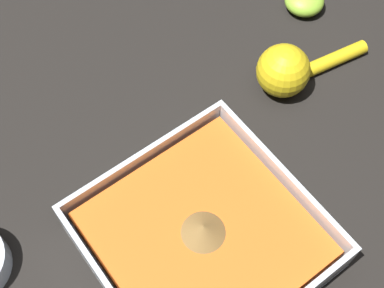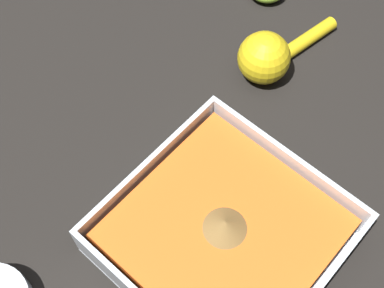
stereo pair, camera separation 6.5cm
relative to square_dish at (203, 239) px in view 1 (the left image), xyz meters
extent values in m
plane|color=black|center=(-0.02, -0.05, -0.02)|extent=(4.00, 4.00, 0.00)
cube|color=silver|center=(0.00, 0.00, -0.02)|extent=(0.23, 0.23, 0.01)
cube|color=silver|center=(0.00, -0.11, 0.01)|extent=(0.23, 0.01, 0.05)
cube|color=silver|center=(-0.11, 0.00, 0.01)|extent=(0.01, 0.22, 0.05)
cube|color=orange|center=(0.00, 0.00, 0.00)|extent=(0.21, 0.21, 0.04)
cone|color=brown|center=(0.00, 0.00, 0.03)|extent=(0.05, 0.05, 0.02)
sphere|color=yellow|center=(-0.22, -0.12, 0.01)|extent=(0.07, 0.07, 0.07)
cylinder|color=yellow|center=(-0.31, -0.10, -0.01)|extent=(0.10, 0.04, 0.02)
ellipsoid|color=#93CC38|center=(-0.35, -0.21, -0.01)|extent=(0.06, 0.06, 0.03)
camera|label=1|loc=(0.13, 0.16, 0.57)|focal=50.00mm
camera|label=2|loc=(0.18, 0.11, 0.57)|focal=50.00mm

